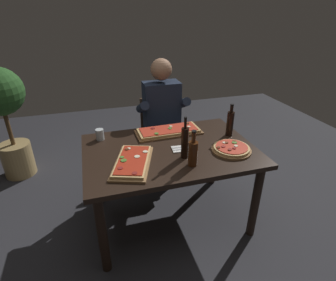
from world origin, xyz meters
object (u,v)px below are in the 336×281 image
object	(u,v)px
dining_table	(170,158)
vinegar_bottle_green	(185,142)
oil_bottle_amber	(193,152)
pizza_round_far	(231,149)
diner_chair	(160,132)
pizza_rectangular_front	(169,131)
wine_bottle_dark	(230,123)
tumbler_near_camera	(100,135)
potted_plant_corner	(4,111)
pizza_rectangular_left	(133,162)
seated_diner	(163,115)

from	to	relation	value
dining_table	vinegar_bottle_green	world-z (taller)	vinegar_bottle_green
oil_bottle_amber	vinegar_bottle_green	world-z (taller)	vinegar_bottle_green
pizza_round_far	diner_chair	bearing A→B (deg)	107.25
pizza_rectangular_front	oil_bottle_amber	distance (m)	0.59
wine_bottle_dark	tumbler_near_camera	xyz separation A→B (m)	(-1.13, 0.25, -0.08)
oil_bottle_amber	potted_plant_corner	world-z (taller)	potted_plant_corner
dining_table	diner_chair	world-z (taller)	diner_chair
pizza_rectangular_left	pizza_round_far	world-z (taller)	same
diner_chair	wine_bottle_dark	bearing A→B (deg)	-59.84
pizza_rectangular_front	seated_diner	xyz separation A→B (m)	(0.07, 0.44, -0.02)
vinegar_bottle_green	pizza_rectangular_front	bearing A→B (deg)	88.81
vinegar_bottle_green	diner_chair	size ratio (longest dim) A/B	0.39
seated_diner	potted_plant_corner	world-z (taller)	seated_diner
dining_table	pizza_rectangular_front	xyz separation A→B (m)	(0.08, 0.29, 0.11)
pizza_round_far	diner_chair	size ratio (longest dim) A/B	0.37
vinegar_bottle_green	pizza_round_far	bearing A→B (deg)	-2.10
seated_diner	potted_plant_corner	size ratio (longest dim) A/B	1.06
pizza_round_far	wine_bottle_dark	xyz separation A→B (m)	(0.12, 0.27, 0.10)
potted_plant_corner	dining_table	bearing A→B (deg)	-39.33
dining_table	pizza_round_far	xyz separation A→B (m)	(0.47, -0.18, 0.12)
vinegar_bottle_green	pizza_rectangular_left	bearing A→B (deg)	177.89
pizza_rectangular_left	dining_table	bearing A→B (deg)	24.30
wine_bottle_dark	vinegar_bottle_green	bearing A→B (deg)	-153.82
tumbler_near_camera	wine_bottle_dark	bearing A→B (deg)	-12.26
pizza_rectangular_front	diner_chair	bearing A→B (deg)	83.04
vinegar_bottle_green	seated_diner	xyz separation A→B (m)	(0.08, 0.90, -0.13)
pizza_rectangular_front	oil_bottle_amber	size ratio (longest dim) A/B	2.16
pizza_rectangular_left	vinegar_bottle_green	size ratio (longest dim) A/B	1.64
pizza_rectangular_left	oil_bottle_amber	size ratio (longest dim) A/B	1.96
potted_plant_corner	wine_bottle_dark	bearing A→B (deg)	-28.45
dining_table	oil_bottle_amber	bearing A→B (deg)	-73.34
tumbler_near_camera	seated_diner	size ratio (longest dim) A/B	0.07
dining_table	pizza_rectangular_front	world-z (taller)	pizza_rectangular_front
pizza_round_far	oil_bottle_amber	xyz separation A→B (m)	(-0.38, -0.11, 0.09)
wine_bottle_dark	seated_diner	bearing A→B (deg)	124.57
oil_bottle_amber	potted_plant_corner	bearing A→B (deg)	136.17
pizza_rectangular_front	pizza_rectangular_left	world-z (taller)	same
seated_diner	dining_table	bearing A→B (deg)	-101.29
vinegar_bottle_green	tumbler_near_camera	size ratio (longest dim) A/B	3.46
dining_table	oil_bottle_amber	size ratio (longest dim) A/B	4.99
wine_bottle_dark	tumbler_near_camera	distance (m)	1.16
pizza_round_far	potted_plant_corner	world-z (taller)	potted_plant_corner
dining_table	tumbler_near_camera	bearing A→B (deg)	148.06
dining_table	seated_diner	distance (m)	0.76
diner_chair	seated_diner	size ratio (longest dim) A/B	0.65
dining_table	pizza_rectangular_front	bearing A→B (deg)	75.05
wine_bottle_dark	diner_chair	world-z (taller)	wine_bottle_dark
tumbler_near_camera	diner_chair	size ratio (longest dim) A/B	0.11
oil_bottle_amber	wine_bottle_dark	bearing A→B (deg)	37.14
diner_chair	seated_diner	bearing A→B (deg)	-90.00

